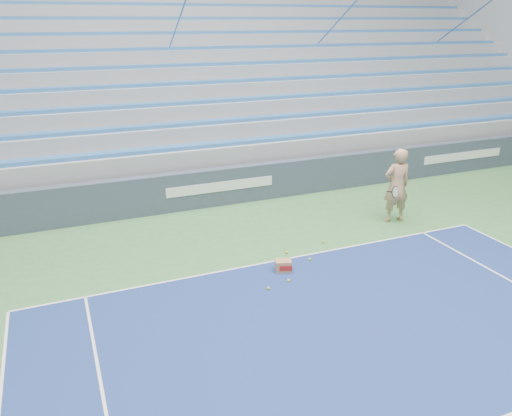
{
  "coord_description": "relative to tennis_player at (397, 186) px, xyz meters",
  "views": [
    {
      "loc": [
        -4.28,
        2.75,
        5.09
      ],
      "look_at": [
        -0.29,
        12.38,
        1.15
      ],
      "focal_mm": 35.0,
      "sensor_mm": 36.0,
      "label": 1
    }
  ],
  "objects": [
    {
      "name": "sponsor_barrier",
      "position": [
        -3.92,
        3.01,
        -0.45
      ],
      "size": [
        30.0,
        0.32,
        1.1
      ],
      "color": "#374253",
      "rests_on": "ground"
    },
    {
      "name": "bleachers",
      "position": [
        -3.93,
        8.73,
        1.36
      ],
      "size": [
        31.0,
        9.15,
        7.3
      ],
      "color": "#919499",
      "rests_on": "ground"
    },
    {
      "name": "tennis_player",
      "position": [
        0.0,
        0.0,
        0.0
      ],
      "size": [
        1.0,
        0.9,
        2.0
      ],
      "color": "tan",
      "rests_on": "ground"
    },
    {
      "name": "ball_box",
      "position": [
        -3.99,
        -1.47,
        -0.87
      ],
      "size": [
        0.41,
        0.36,
        0.26
      ],
      "color": "#A1764E",
      "rests_on": "ground"
    },
    {
      "name": "tennis_ball_0",
      "position": [
        -3.54,
        -0.72,
        -0.97
      ],
      "size": [
        0.07,
        0.07,
        0.07
      ],
      "primitive_type": "sphere",
      "color": "#C4D12A",
      "rests_on": "ground"
    },
    {
      "name": "tennis_ball_1",
      "position": [
        -4.09,
        -1.96,
        -0.97
      ],
      "size": [
        0.07,
        0.07,
        0.07
      ],
      "primitive_type": "sphere",
      "color": "#C4D12A",
      "rests_on": "ground"
    },
    {
      "name": "tennis_ball_2",
      "position": [
        -2.46,
        -0.54,
        -0.97
      ],
      "size": [
        0.07,
        0.07,
        0.07
      ],
      "primitive_type": "sphere",
      "color": "#C4D12A",
      "rests_on": "ground"
    },
    {
      "name": "tennis_ball_3",
      "position": [
        -3.22,
        -1.25,
        -0.97
      ],
      "size": [
        0.07,
        0.07,
        0.07
      ],
      "primitive_type": "sphere",
      "color": "#C4D12A",
      "rests_on": "ground"
    },
    {
      "name": "tennis_ball_4",
      "position": [
        -4.61,
        -2.09,
        -0.97
      ],
      "size": [
        0.07,
        0.07,
        0.07
      ],
      "primitive_type": "sphere",
      "color": "#C4D12A",
      "rests_on": "ground"
    }
  ]
}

